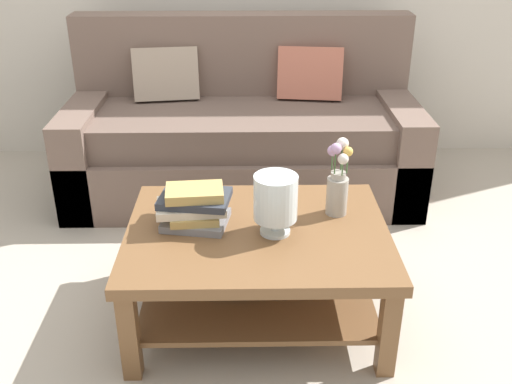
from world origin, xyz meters
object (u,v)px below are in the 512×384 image
(flower_pitcher, at_px, (337,183))
(book_stack_main, at_px, (194,207))
(coffee_table, at_px, (256,253))
(glass_hurricane_vase, at_px, (275,199))
(couch, at_px, (242,135))

(flower_pitcher, bearing_deg, book_stack_main, -171.99)
(coffee_table, height_order, glass_hurricane_vase, glass_hurricane_vase)
(glass_hurricane_vase, relative_size, flower_pitcher, 0.75)
(couch, relative_size, glass_hurricane_vase, 8.19)
(book_stack_main, relative_size, glass_hurricane_vase, 1.26)
(glass_hurricane_vase, bearing_deg, couch, 95.86)
(couch, bearing_deg, flower_pitcher, -70.65)
(coffee_table, bearing_deg, glass_hurricane_vase, -22.11)
(couch, distance_m, coffee_table, 1.32)
(book_stack_main, height_order, flower_pitcher, flower_pitcher)
(couch, xyz_separation_m, coffee_table, (0.06, -1.32, -0.04))
(coffee_table, distance_m, flower_pitcher, 0.46)
(glass_hurricane_vase, bearing_deg, flower_pitcher, 31.07)
(book_stack_main, bearing_deg, coffee_table, -10.74)
(coffee_table, relative_size, flower_pitcher, 3.19)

